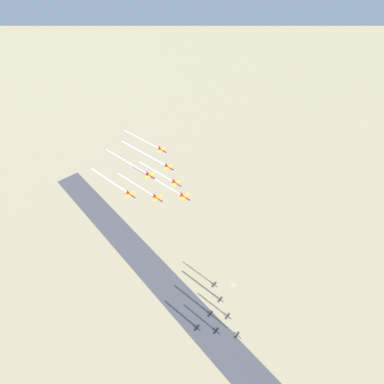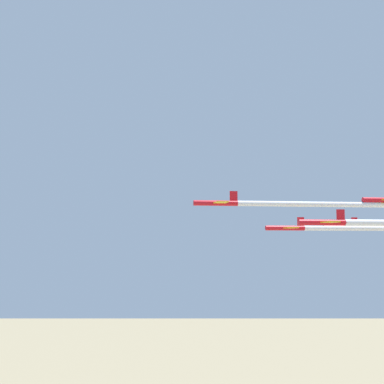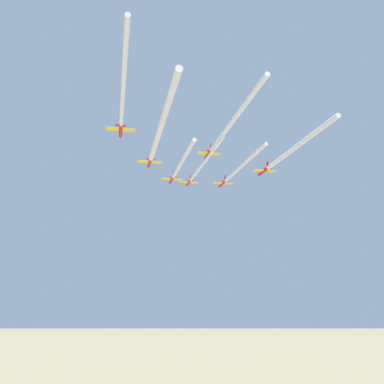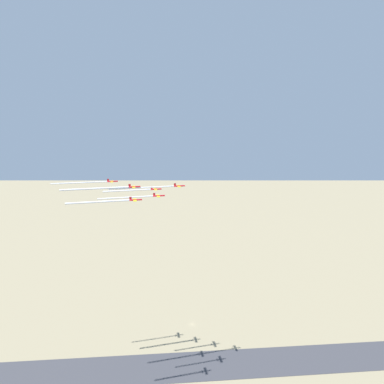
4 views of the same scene
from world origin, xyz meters
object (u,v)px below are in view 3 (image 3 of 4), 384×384
(jet_0, at_px, (189,182))
(jet_1, at_px, (172,179))
(jet_2, at_px, (223,183))
(jet_4, at_px, (209,154))
(jet_5, at_px, (264,171))
(jet_3, at_px, (150,162))
(jet_6, at_px, (121,130))

(jet_0, height_order, jet_1, jet_0)
(jet_1, distance_m, jet_2, 18.08)
(jet_1, height_order, jet_4, jet_4)
(jet_1, bearing_deg, jet_4, -59.53)
(jet_1, distance_m, jet_5, 31.17)
(jet_4, bearing_deg, jet_2, 59.53)
(jet_1, distance_m, jet_3, 17.83)
(jet_2, distance_m, jet_3, 31.18)
(jet_3, xyz_separation_m, jet_4, (13.28, -12.26, 3.98))
(jet_4, xyz_separation_m, jet_6, (-30.35, 7.10, -0.97))
(jet_1, bearing_deg, jet_6, -120.47)
(jet_0, distance_m, jet_4, 30.75)
(jet_3, relative_size, jet_4, 1.00)
(jet_1, height_order, jet_6, jet_6)
(jet_2, distance_m, jet_5, 17.83)
(jet_0, height_order, jet_2, jet_0)
(jet_0, height_order, jet_6, jet_0)
(jet_0, distance_m, jet_5, 35.83)
(jet_0, bearing_deg, jet_4, -90.00)
(jet_6, bearing_deg, jet_4, 29.54)
(jet_2, bearing_deg, jet_0, 120.47)
(jet_2, relative_size, jet_3, 1.00)
(jet_0, xyz_separation_m, jet_1, (-17.06, -5.16, -3.55))
(jet_5, bearing_deg, jet_1, 150.46)
(jet_4, bearing_deg, jet_3, 180.00)
(jet_0, height_order, jet_4, jet_4)
(jet_5, bearing_deg, jet_4, -180.00)
(jet_3, height_order, jet_6, jet_6)
(jet_3, bearing_deg, jet_1, 59.53)
(jet_0, bearing_deg, jet_2, -59.53)
(jet_3, xyz_separation_m, jet_5, (26.57, -24.53, -0.43))
(jet_5, distance_m, jet_6, 47.86)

